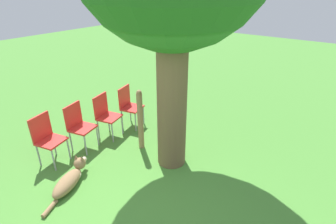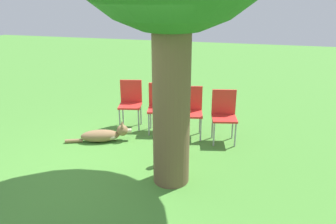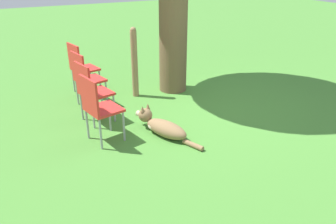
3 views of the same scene
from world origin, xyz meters
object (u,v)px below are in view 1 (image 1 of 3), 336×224
at_px(dog, 70,179).
at_px(fence_post, 140,120).
at_px(red_chair_2, 106,113).
at_px(red_chair_3, 129,104).
at_px(red_chair_1, 79,124).
at_px(red_chair_0, 47,136).

distance_m(dog, fence_post, 1.66).
bearing_deg(fence_post, red_chair_2, -174.53).
height_order(fence_post, red_chair_3, fence_post).
height_order(dog, red_chair_2, red_chair_2).
xyz_separation_m(red_chair_1, red_chair_2, (0.07, 0.64, 0.00)).
xyz_separation_m(red_chair_2, red_chair_3, (0.07, 0.64, 0.00)).
bearing_deg(red_chair_0, dog, -25.67).
bearing_deg(dog, red_chair_2, 3.25).
xyz_separation_m(red_chair_0, red_chair_1, (0.07, 0.64, 0.00)).
relative_size(dog, fence_post, 0.92).
relative_size(fence_post, red_chair_2, 1.33).
bearing_deg(dog, fence_post, -30.14).
xyz_separation_m(red_chair_0, red_chair_3, (0.22, 1.92, 0.00)).
relative_size(dog, red_chair_3, 1.22).
bearing_deg(red_chair_1, red_chair_3, 70.77).
bearing_deg(fence_post, red_chair_0, -127.93).
distance_m(red_chair_0, red_chair_2, 1.29).
height_order(red_chair_1, red_chair_2, same).
distance_m(red_chair_2, red_chair_3, 0.64).
xyz_separation_m(red_chair_0, red_chair_2, (0.15, 1.28, 0.00)).
height_order(red_chair_1, red_chair_3, same).
height_order(red_chair_2, red_chair_3, same).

